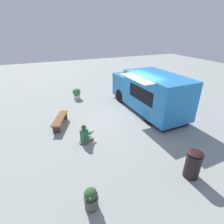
{
  "coord_description": "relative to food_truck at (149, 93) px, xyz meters",
  "views": [
    {
      "loc": [
        -4.42,
        -7.7,
        4.57
      ],
      "look_at": [
        -1.49,
        -0.92,
        0.98
      ],
      "focal_mm": 28.07,
      "sensor_mm": 36.0,
      "label": 1
    }
  ],
  "objects": [
    {
      "name": "planter_flowering_near",
      "position": [
        -3.51,
        3.6,
        -0.71
      ],
      "size": [
        0.56,
        0.56,
        0.73
      ],
      "color": "silver",
      "rests_on": "ground_plane"
    },
    {
      "name": "planter_flowering_far",
      "position": [
        -5.06,
        -4.84,
        -0.75
      ],
      "size": [
        0.41,
        0.41,
        0.69
      ],
      "color": "#4E4F46",
      "rests_on": "ground_plane"
    },
    {
      "name": "ground_plane",
      "position": [
        -1.42,
        -0.37,
        -1.1
      ],
      "size": [
        40.0,
        40.0,
        0.0
      ],
      "primitive_type": "plane",
      "color": "gray"
    },
    {
      "name": "person_customer",
      "position": [
        -4.38,
        -1.72,
        -0.77
      ],
      "size": [
        0.78,
        0.61,
        0.86
      ],
      "color": "#6D624A",
      "rests_on": "ground_plane"
    },
    {
      "name": "food_truck",
      "position": [
        0.0,
        0.0,
        0.0
      ],
      "size": [
        2.72,
        5.61,
        2.31
      ],
      "color": "#247DC7",
      "rests_on": "ground_plane"
    },
    {
      "name": "trash_bin",
      "position": [
        -1.64,
        -5.06,
        -0.59
      ],
      "size": [
        0.51,
        0.51,
        1.01
      ],
      "color": "black",
      "rests_on": "ground_plane"
    },
    {
      "name": "plaza_bench",
      "position": [
        -5.16,
        0.16,
        -0.75
      ],
      "size": [
        1.07,
        1.73,
        0.45
      ],
      "color": "brown",
      "rests_on": "ground_plane"
    }
  ]
}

